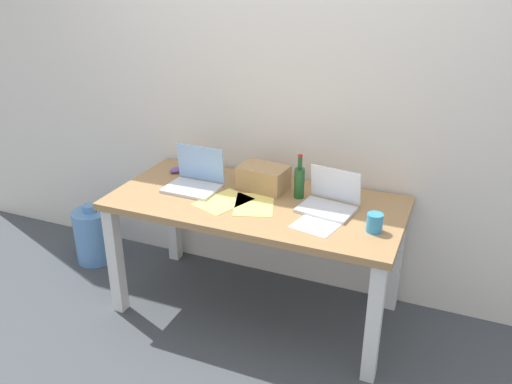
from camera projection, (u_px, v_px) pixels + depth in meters
ground_plane at (256, 307)px, 3.25m from camera, size 8.00×8.00×0.00m
back_wall at (285, 81)px, 3.10m from camera, size 5.20×0.08×2.60m
desk at (256, 216)px, 3.00m from camera, size 1.63×0.77×0.72m
laptop_left at (195, 180)px, 3.10m from camera, size 0.31×0.25×0.23m
laptop_right at (329, 201)px, 2.84m from camera, size 0.32×0.27×0.21m
beer_bottle at (299, 182)px, 2.95m from camera, size 0.06×0.06×0.25m
computer_mouse at (177, 170)px, 3.33m from camera, size 0.10×0.12×0.03m
cardboard_box at (263, 178)px, 3.07m from camera, size 0.29×0.21×0.14m
coffee_mug at (375, 223)px, 2.61m from camera, size 0.08×0.08×0.09m
paper_sheet_center at (254, 204)px, 2.90m from camera, size 0.29×0.35×0.00m
paper_sheet_front_right at (321, 221)px, 2.72m from camera, size 0.27×0.33×0.00m
paper_yellow_folder at (223, 202)px, 2.94m from camera, size 0.30×0.35×0.00m
water_cooler_jug at (94, 235)px, 3.69m from camera, size 0.26×0.26×0.43m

